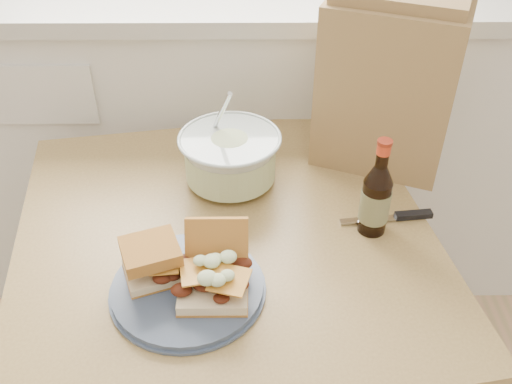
{
  "coord_description": "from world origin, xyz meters",
  "views": [
    {
      "loc": [
        0.17,
        0.13,
        1.43
      ],
      "look_at": [
        0.17,
        0.99,
        0.76
      ],
      "focal_mm": 40.0,
      "sensor_mm": 36.0,
      "label": 1
    }
  ],
  "objects_px": {
    "paper_bag": "(388,86)",
    "coleslaw_bowl": "(230,159)",
    "dining_table": "(227,267)",
    "plate": "(188,288)",
    "beer_bottle": "(376,198)"
  },
  "relations": [
    {
      "from": "coleslaw_bowl",
      "to": "beer_bottle",
      "type": "relative_size",
      "value": 1.05
    },
    {
      "from": "beer_bottle",
      "to": "paper_bag",
      "type": "relative_size",
      "value": 0.57
    },
    {
      "from": "dining_table",
      "to": "plate",
      "type": "bearing_deg",
      "value": -120.24
    },
    {
      "from": "plate",
      "to": "beer_bottle",
      "type": "relative_size",
      "value": 1.27
    },
    {
      "from": "coleslaw_bowl",
      "to": "dining_table",
      "type": "bearing_deg",
      "value": -92.23
    },
    {
      "from": "paper_bag",
      "to": "beer_bottle",
      "type": "bearing_deg",
      "value": -80.55
    },
    {
      "from": "plate",
      "to": "coleslaw_bowl",
      "type": "height_order",
      "value": "coleslaw_bowl"
    },
    {
      "from": "plate",
      "to": "coleslaw_bowl",
      "type": "distance_m",
      "value": 0.34
    },
    {
      "from": "plate",
      "to": "paper_bag",
      "type": "height_order",
      "value": "paper_bag"
    },
    {
      "from": "dining_table",
      "to": "plate",
      "type": "distance_m",
      "value": 0.2
    },
    {
      "from": "beer_bottle",
      "to": "paper_bag",
      "type": "height_order",
      "value": "paper_bag"
    },
    {
      "from": "dining_table",
      "to": "beer_bottle",
      "type": "height_order",
      "value": "beer_bottle"
    },
    {
      "from": "dining_table",
      "to": "beer_bottle",
      "type": "relative_size",
      "value": 4.48
    },
    {
      "from": "paper_bag",
      "to": "coleslaw_bowl",
      "type": "bearing_deg",
      "value": -142.71
    },
    {
      "from": "dining_table",
      "to": "coleslaw_bowl",
      "type": "height_order",
      "value": "coleslaw_bowl"
    }
  ]
}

